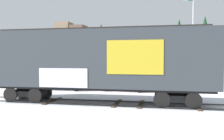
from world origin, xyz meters
The scene contains 7 objects.
ground_plane centered at (0.00, 0.00, 0.00)m, with size 260.00×260.00×0.00m, color silver.
track centered at (1.37, 0.00, 0.04)m, with size 59.93×6.26×0.08m.
freight_car centered at (1.33, 0.00, 2.66)m, with size 14.04×4.07×4.66m.
flagpole centered at (9.32, 13.28, 6.03)m, with size 1.22×0.42×10.04m.
hillside centered at (-0.02, 63.90, 4.71)m, with size 147.93×36.54×14.28m.
parked_car_white centered at (-3.04, 6.16, 0.77)m, with size 4.64×1.94×1.50m.
parked_car_red centered at (2.53, 6.19, 0.85)m, with size 4.44×2.52×1.66m.
Camera 1 is at (4.09, -15.13, 2.76)m, focal length 40.13 mm.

